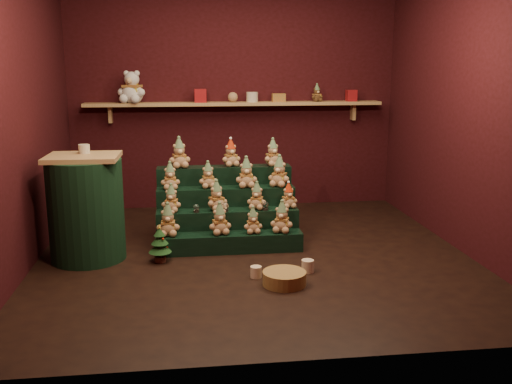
{
  "coord_description": "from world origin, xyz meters",
  "views": [
    {
      "loc": [
        -0.62,
        -5.1,
        1.76
      ],
      "look_at": [
        0.05,
        0.25,
        0.56
      ],
      "focal_mm": 40.0,
      "sensor_mm": 36.0,
      "label": 1
    }
  ],
  "objects": [
    {
      "name": "right_wall",
      "position": [
        2.05,
        0.0,
        1.4
      ],
      "size": [
        0.1,
        4.0,
        2.8
      ],
      "primitive_type": "cube",
      "color": "black",
      "rests_on": "ground"
    },
    {
      "name": "brown_bear",
      "position": [
        1.0,
        1.84,
        1.42
      ],
      "size": [
        0.18,
        0.17,
        0.21
      ],
      "primitive_type": null,
      "rotation": [
        0.0,
        0.0,
        0.27
      ],
      "color": "#4B2E19",
      "rests_on": "back_shelf"
    },
    {
      "name": "scarf_gift_box",
      "position": [
        0.53,
        1.85,
        1.37
      ],
      "size": [
        0.16,
        0.1,
        0.1
      ],
      "primitive_type": "cube",
      "color": "#CD581D",
      "rests_on": "back_shelf"
    },
    {
      "name": "gift_tin_cream",
      "position": [
        0.2,
        1.85,
        1.38
      ],
      "size": [
        0.14,
        0.14,
        0.12
      ],
      "primitive_type": "cylinder",
      "color": "beige",
      "rests_on": "back_shelf"
    },
    {
      "name": "riser_tier_front",
      "position": [
        -0.22,
        0.13,
        0.09
      ],
      "size": [
        1.4,
        0.22,
        0.18
      ],
      "primitive_type": "cube",
      "color": "black",
      "rests_on": "ground"
    },
    {
      "name": "teddy_3",
      "position": [
        0.29,
        0.13,
        0.33
      ],
      "size": [
        0.27,
        0.26,
        0.3
      ],
      "primitive_type": null,
      "rotation": [
        0.0,
        0.0,
        -0.34
      ],
      "color": "tan",
      "rests_on": "riser_tier_front"
    },
    {
      "name": "teddy_11",
      "position": [
        0.33,
        0.56,
        0.7
      ],
      "size": [
        0.29,
        0.29,
        0.31
      ],
      "primitive_type": null,
      "rotation": [
        0.0,
        0.0,
        -0.51
      ],
      "color": "tan",
      "rests_on": "riser_tier_midback"
    },
    {
      "name": "teddy_13",
      "position": [
        -0.15,
        0.8,
        0.86
      ],
      "size": [
        0.24,
        0.22,
        0.28
      ],
      "primitive_type": null,
      "rotation": [
        0.0,
        0.0,
        0.26
      ],
      "color": "tan",
      "rests_on": "riser_tier_back"
    },
    {
      "name": "mini_christmas_tree",
      "position": [
        -0.87,
        -0.08,
        0.17
      ],
      "size": [
        0.21,
        0.21,
        0.36
      ],
      "rotation": [
        0.0,
        0.0,
        -0.1
      ],
      "color": "#452318",
      "rests_on": "ground"
    },
    {
      "name": "teddy_2",
      "position": [
        0.0,
        0.13,
        0.31
      ],
      "size": [
        0.19,
        0.17,
        0.25
      ],
      "primitive_type": null,
      "rotation": [
        0.0,
        0.0,
        0.07
      ],
      "color": "tan",
      "rests_on": "riser_tier_front"
    },
    {
      "name": "mug_left",
      "position": [
        -0.05,
        -0.58,
        0.05
      ],
      "size": [
        0.1,
        0.1,
        0.1
      ],
      "primitive_type": "cylinder",
      "color": "beige",
      "rests_on": "ground"
    },
    {
      "name": "teddy_8",
      "position": [
        -0.78,
        0.56,
        0.67
      ],
      "size": [
        0.21,
        0.19,
        0.27
      ],
      "primitive_type": null,
      "rotation": [
        0.0,
        0.0,
        0.08
      ],
      "color": "tan",
      "rests_on": "riser_tier_midback"
    },
    {
      "name": "gift_tin_red_a",
      "position": [
        -0.42,
        1.85,
        1.4
      ],
      "size": [
        0.14,
        0.14,
        0.16
      ],
      "primitive_type": "cube",
      "color": "maroon",
      "rests_on": "back_shelf"
    },
    {
      "name": "ground",
      "position": [
        0.0,
        0.0,
        0.0
      ],
      "size": [
        4.0,
        4.0,
        0.0
      ],
      "primitive_type": "plane",
      "color": "black",
      "rests_on": "ground"
    },
    {
      "name": "table_ornament",
      "position": [
        -1.53,
        0.19,
        1.01
      ],
      "size": [
        0.1,
        0.1,
        0.08
      ],
      "primitive_type": "cylinder",
      "color": "beige",
      "rests_on": "side_table"
    },
    {
      "name": "back_shelf",
      "position": [
        0.0,
        1.87,
        1.29
      ],
      "size": [
        3.6,
        0.26,
        0.24
      ],
      "color": "tan",
      "rests_on": "ground"
    },
    {
      "name": "teddy_0",
      "position": [
        -0.8,
        0.15,
        0.33
      ],
      "size": [
        0.22,
        0.2,
        0.31
      ],
      "primitive_type": null,
      "rotation": [
        0.0,
        0.0,
        -0.02
      ],
      "color": "tan",
      "rests_on": "riser_tier_front"
    },
    {
      "name": "teddy_14",
      "position": [
        0.29,
        0.77,
        0.86
      ],
      "size": [
        0.25,
        0.23,
        0.28
      ],
      "primitive_type": null,
      "rotation": [
        0.0,
        0.0,
        0.29
      ],
      "color": "tan",
      "rests_on": "riser_tier_back"
    },
    {
      "name": "teddy_10",
      "position": [
        -0.01,
        0.56,
        0.69
      ],
      "size": [
        0.22,
        0.2,
        0.31
      ],
      "primitive_type": null,
      "rotation": [
        0.0,
        0.0,
        0.0
      ],
      "color": "tan",
      "rests_on": "riser_tier_midback"
    },
    {
      "name": "wicker_basket",
      "position": [
        0.16,
        -0.77,
        0.06
      ],
      "size": [
        0.47,
        0.47,
        0.11
      ],
      "primitive_type": "cylinder",
      "rotation": [
        0.0,
        0.0,
        0.43
      ],
      "color": "#A37D41",
      "rests_on": "ground"
    },
    {
      "name": "riser_tier_midfront",
      "position": [
        -0.22,
        0.35,
        0.18
      ],
      "size": [
        1.4,
        0.22,
        0.36
      ],
      "primitive_type": "cube",
      "color": "black",
      "rests_on": "ground"
    },
    {
      "name": "teddy_6",
      "position": [
        0.07,
        0.36,
        0.49
      ],
      "size": [
        0.24,
        0.22,
        0.27
      ],
      "primitive_type": null,
      "rotation": [
        0.0,
        0.0,
        -0.33
      ],
      "color": "tan",
      "rests_on": "riser_tier_midfront"
    },
    {
      "name": "back_wall",
      "position": [
        0.0,
        2.05,
        1.4
      ],
      "size": [
        4.0,
        0.1,
        2.8
      ],
      "primitive_type": "cube",
      "color": "black",
      "rests_on": "ground"
    },
    {
      "name": "left_wall",
      "position": [
        -2.05,
        0.0,
        1.4
      ],
      "size": [
        0.1,
        4.0,
        2.8
      ],
      "primitive_type": "cube",
      "color": "black",
      "rests_on": "ground"
    },
    {
      "name": "teddy_12",
      "position": [
        -0.68,
        0.77,
        0.87
      ],
      "size": [
        0.26,
        0.24,
        0.31
      ],
      "primitive_type": null,
      "rotation": [
        0.0,
        0.0,
        0.21
      ],
      "color": "tan",
      "rests_on": "riser_tier_back"
    },
    {
      "name": "front_wall",
      "position": [
        0.0,
        -2.05,
        1.4
      ],
      "size": [
        4.0,
        0.1,
        2.8
      ],
      "primitive_type": "cube",
      "color": "black",
      "rests_on": "ground"
    },
    {
      "name": "teddy_7",
      "position": [
        0.39,
        0.36,
        0.48
      ],
      "size": [
        0.21,
        0.19,
        0.25
      ],
      "primitive_type": null,
      "rotation": [
        0.0,
        0.0,
        0.2
      ],
      "color": "tan",
      "rests_on": "riser_tier_midfront"
    },
    {
      "name": "shelf_plush_ball",
      "position": [
        -0.03,
        1.85,
        1.38
      ],
      "size": [
        0.12,
        0.12,
        0.12
      ],
      "primitive_type": "sphere",
      "color": "tan",
      "rests_on": "back_shelf"
    },
    {
      "name": "gift_tin_red_b",
      "position": [
        1.44,
        1.85,
        1.39
      ],
      "size": [
        0.12,
        0.12,
        0.14
      ],
      "primitive_type": "cube",
      "color": "maroon",
      "rests_on": "back_shelf"
    },
    {
      "name": "white_bear",
      "position": [
        -1.22,
        1.84,
        1.56
      ],
      "size": [
        0.42,
        0.4,
        0.47
      ],
      "primitive_type": null,
      "rotation": [
        0.0,
        0.0,
        -0.33
      ],
      "color": "silver",
      "rests_on": "back_shelf"
    },
    {
      "name": "riser_tier_back",
      "position": [
        -0.22,
        0.79,
        0.36
      ],
      "size": [
        1.4,
        0.22,
        0.72
      ],
      "primitive_type": "cube",
      "color": "black",
      "rests_on": "ground"
    },
    {
      "name": "riser_tier_midback",
      "position": [
        -0.22,
        0.57,
        0.27
      ],
      "size": [
        1.4,
        0.22,
        0.54
      ],
      "primitive_type": "cube",
      "color": "black",
      "rests_on": "ground"
    },
    {
      "name": "teddy_9",
      "position": [
        -0.4,
        0.58,
        0.67
      ],
      "size": [
        0.21,
        0.19,
        0.27
      ],
      "primitive_type": null,
      "rotation": [
        0.0,
        0.0,
        0.13
      ],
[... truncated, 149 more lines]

